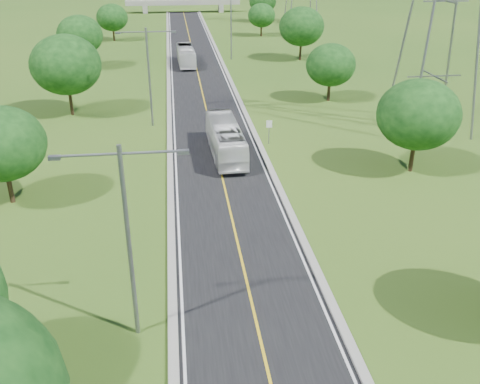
% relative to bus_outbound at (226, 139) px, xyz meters
% --- Properties ---
extents(ground, '(260.00, 260.00, 0.00)m').
position_rel_bus_outbound_xyz_m(ground, '(-0.80, 24.44, -1.56)').
color(ground, '#2C5317').
rests_on(ground, ground).
extents(road, '(8.00, 150.00, 0.06)m').
position_rel_bus_outbound_xyz_m(road, '(-0.80, 30.44, -1.53)').
color(road, black).
rests_on(road, ground).
extents(curb_left, '(0.50, 150.00, 0.22)m').
position_rel_bus_outbound_xyz_m(curb_left, '(-5.05, 30.44, -1.45)').
color(curb_left, gray).
rests_on(curb_left, ground).
extents(curb_right, '(0.50, 150.00, 0.22)m').
position_rel_bus_outbound_xyz_m(curb_right, '(3.45, 30.44, -1.45)').
color(curb_right, gray).
rests_on(curb_right, ground).
extents(speed_limit_sign, '(0.55, 0.09, 2.40)m').
position_rel_bus_outbound_xyz_m(speed_limit_sign, '(4.40, 2.43, 0.04)').
color(speed_limit_sign, slate).
rests_on(speed_limit_sign, ground).
extents(overpass, '(30.00, 3.00, 3.20)m').
position_rel_bus_outbound_xyz_m(overpass, '(-0.80, 104.44, 0.85)').
color(overpass, gray).
rests_on(overpass, ground).
extents(streetlight_near_left, '(5.90, 0.25, 10.00)m').
position_rel_bus_outbound_xyz_m(streetlight_near_left, '(-6.80, -23.56, 4.38)').
color(streetlight_near_left, slate).
rests_on(streetlight_near_left, ground).
extents(streetlight_mid_left, '(5.90, 0.25, 10.00)m').
position_rel_bus_outbound_xyz_m(streetlight_mid_left, '(-6.80, 9.44, 4.38)').
color(streetlight_mid_left, slate).
rests_on(streetlight_mid_left, ground).
extents(streetlight_far_right, '(5.90, 0.25, 10.00)m').
position_rel_bus_outbound_xyz_m(streetlight_far_right, '(5.20, 42.44, 4.38)').
color(streetlight_far_right, slate).
rests_on(streetlight_far_right, ground).
extents(tree_lb, '(6.30, 6.30, 7.33)m').
position_rel_bus_outbound_xyz_m(tree_lb, '(-16.80, -7.56, 3.08)').
color(tree_lb, black).
rests_on(tree_lb, ground).
extents(tree_lc, '(7.56, 7.56, 8.79)m').
position_rel_bus_outbound_xyz_m(tree_lc, '(-15.80, 14.44, 4.01)').
color(tree_lc, black).
rests_on(tree_lc, ground).
extents(tree_ld, '(6.72, 6.72, 7.82)m').
position_rel_bus_outbound_xyz_m(tree_ld, '(-17.80, 38.44, 3.39)').
color(tree_ld, black).
rests_on(tree_ld, ground).
extents(tree_le, '(5.88, 5.88, 6.84)m').
position_rel_bus_outbound_xyz_m(tree_le, '(-15.30, 62.44, 2.77)').
color(tree_le, black).
rests_on(tree_le, ground).
extents(tree_rb, '(6.72, 6.72, 7.82)m').
position_rel_bus_outbound_xyz_m(tree_rb, '(15.20, -5.56, 3.39)').
color(tree_rb, black).
rests_on(tree_rb, ground).
extents(tree_rc, '(5.88, 5.88, 6.84)m').
position_rel_bus_outbound_xyz_m(tree_rc, '(14.20, 16.44, 2.77)').
color(tree_rc, black).
rests_on(tree_rc, ground).
extents(tree_rd, '(7.14, 7.14, 8.30)m').
position_rel_bus_outbound_xyz_m(tree_rd, '(16.20, 40.44, 3.70)').
color(tree_rd, black).
rests_on(tree_rd, ground).
extents(tree_re, '(5.46, 5.46, 6.35)m').
position_rel_bus_outbound_xyz_m(tree_re, '(13.70, 64.44, 2.46)').
color(tree_re, black).
rests_on(tree_re, ground).
extents(tree_rf, '(6.30, 6.30, 7.33)m').
position_rel_bus_outbound_xyz_m(tree_rf, '(17.20, 84.44, 3.08)').
color(tree_rf, black).
rests_on(tree_rf, ground).
extents(bus_outbound, '(2.86, 10.85, 3.00)m').
position_rel_bus_outbound_xyz_m(bus_outbound, '(0.00, 0.00, 0.00)').
color(bus_outbound, silver).
rests_on(bus_outbound, road).
extents(bus_inbound, '(2.67, 10.29, 2.85)m').
position_rel_bus_outbound_xyz_m(bus_inbound, '(-2.23, 38.89, -0.08)').
color(bus_inbound, white).
rests_on(bus_inbound, road).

